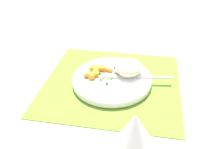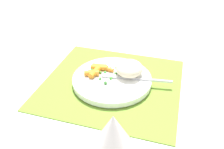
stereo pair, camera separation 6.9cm
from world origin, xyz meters
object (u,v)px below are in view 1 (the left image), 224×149
at_px(carrot_portion, 97,71).
at_px(fork, 129,77).
at_px(plate, 112,80).
at_px(wine_glass, 134,134).
at_px(rice_mound, 129,67).

relative_size(carrot_portion, fork, 0.40).
bearing_deg(plate, carrot_portion, -16.31).
xyz_separation_m(plate, wine_glass, (-0.09, 0.29, 0.10)).
relative_size(plate, wine_glass, 1.45).
relative_size(rice_mound, wine_glass, 0.52).
xyz_separation_m(rice_mound, carrot_portion, (0.10, 0.01, -0.01)).
distance_m(carrot_portion, fork, 0.10).
bearing_deg(wine_glass, plate, -73.25).
distance_m(rice_mound, carrot_portion, 0.10).
distance_m(plate, fork, 0.05).
bearing_deg(carrot_portion, rice_mound, -171.47).
bearing_deg(wine_glass, fork, -83.03).
relative_size(rice_mound, carrot_portion, 1.03).
height_order(fork, wine_glass, wine_glass).
bearing_deg(fork, wine_glass, 96.97).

